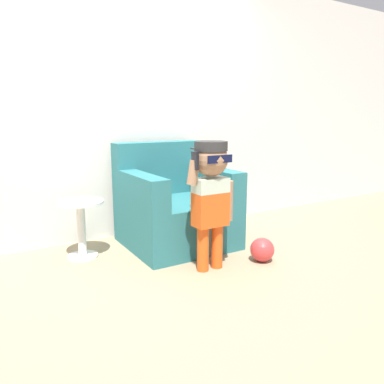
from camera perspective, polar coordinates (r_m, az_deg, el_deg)
The scene contains 6 objects.
ground_plane at distance 3.24m, azimuth -2.75°, elevation -9.75°, with size 10.00×10.00×0.00m, color #998466.
wall_back at distance 3.75m, azimuth -8.92°, elevation 13.29°, with size 10.00×0.05×2.60m.
armchair at distance 3.48m, azimuth -2.71°, elevation -2.42°, with size 0.91×0.89×0.93m.
person_child at distance 2.80m, azimuth 2.88°, elevation 0.99°, with size 0.41×0.30×0.99m.
side_table at distance 3.25m, azimuth -16.54°, elevation -4.65°, with size 0.38×0.38×0.49m.
toy_ball at distance 3.15m, azimuth 10.65°, elevation -8.63°, with size 0.20×0.20×0.20m.
Camera 1 is at (-1.41, -2.67, 1.17)m, focal length 35.00 mm.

